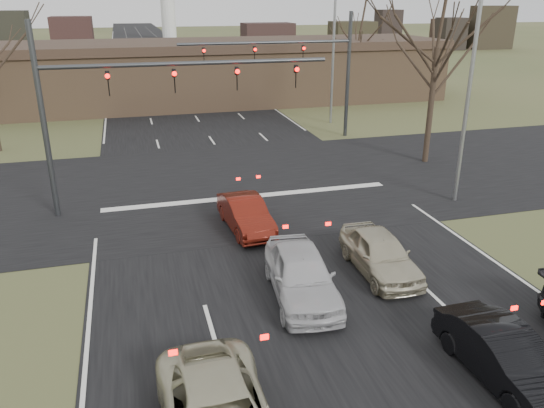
{
  "coord_description": "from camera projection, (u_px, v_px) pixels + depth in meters",
  "views": [
    {
      "loc": [
        -5.21,
        -9.82,
        8.71
      ],
      "look_at": [
        -0.62,
        6.86,
        2.0
      ],
      "focal_mm": 35.0,
      "sensor_mm": 36.0,
      "label": 1
    }
  ],
  "objects": [
    {
      "name": "building",
      "position": [
        207.0,
        72.0,
        46.95
      ],
      "size": [
        42.4,
        10.4,
        5.3
      ],
      "color": "brown",
      "rests_on": "ground"
    },
    {
      "name": "road_main",
      "position": [
        166.0,
        72.0,
        67.19
      ],
      "size": [
        14.0,
        300.0,
        0.02
      ],
      "primitive_type": "cube",
      "color": "black",
      "rests_on": "ground"
    },
    {
      "name": "car_silver_ahead",
      "position": [
        380.0,
        253.0,
        17.84
      ],
      "size": [
        1.77,
        4.2,
        1.42
      ],
      "primitive_type": "imported",
      "rotation": [
        0.0,
        0.0,
        -0.02
      ],
      "color": "beige",
      "rests_on": "ground"
    },
    {
      "name": "road_cross",
      "position": [
        241.0,
        183.0,
        26.74
      ],
      "size": [
        200.0,
        14.0,
        0.02
      ],
      "primitive_type": "cube",
      "color": "black",
      "rests_on": "ground"
    },
    {
      "name": "car_black_hatch",
      "position": [
        504.0,
        356.0,
        12.78
      ],
      "size": [
        1.51,
        4.09,
        1.34
      ],
      "primitive_type": "imported",
      "rotation": [
        0.0,
        0.0,
        0.02
      ],
      "color": "black",
      "rests_on": "ground"
    },
    {
      "name": "mast_arm_near",
      "position": [
        125.0,
        93.0,
        21.82
      ],
      "size": [
        12.12,
        0.24,
        8.0
      ],
      "color": "#383A3D",
      "rests_on": "ground"
    },
    {
      "name": "ground",
      "position": [
        368.0,
        371.0,
        13.27
      ],
      "size": [
        360.0,
        360.0,
        0.0
      ],
      "primitive_type": "plane",
      "color": "#414C28",
      "rests_on": "ground"
    },
    {
      "name": "tree_right_far",
      "position": [
        359.0,
        21.0,
        45.92
      ],
      "size": [
        5.4,
        5.4,
        9.0
      ],
      "color": "black",
      "rests_on": "ground"
    },
    {
      "name": "mast_arm_far",
      "position": [
        308.0,
        61.0,
        33.66
      ],
      "size": [
        11.12,
        0.24,
        8.0
      ],
      "color": "#383A3D",
      "rests_on": "ground"
    },
    {
      "name": "car_white_sedan",
      "position": [
        301.0,
        274.0,
        16.34
      ],
      "size": [
        2.31,
        4.77,
        1.57
      ],
      "primitive_type": "imported",
      "rotation": [
        0.0,
        0.0,
        -0.1
      ],
      "color": "#BCBCBE",
      "rests_on": "ground"
    },
    {
      "name": "streetlight_right_far",
      "position": [
        331.0,
        46.0,
        37.82
      ],
      "size": [
        2.34,
        0.25,
        10.0
      ],
      "color": "gray",
      "rests_on": "ground"
    },
    {
      "name": "car_red_ahead",
      "position": [
        246.0,
        214.0,
        21.19
      ],
      "size": [
        1.71,
        4.13,
        1.33
      ],
      "primitive_type": "imported",
      "rotation": [
        0.0,
        0.0,
        0.08
      ],
      "color": "#5B150D",
      "rests_on": "ground"
    },
    {
      "name": "streetlight_right_near",
      "position": [
        467.0,
        78.0,
        22.42
      ],
      "size": [
        2.34,
        0.25,
        10.0
      ],
      "color": "gray",
      "rests_on": "ground"
    }
  ]
}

